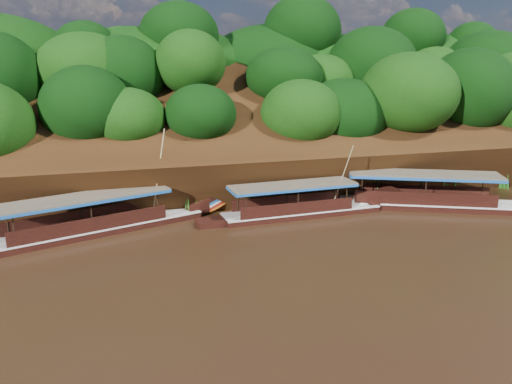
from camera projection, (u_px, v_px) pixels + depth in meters
ground at (340, 254)px, 27.46m from camera, size 160.00×160.00×0.00m
riverbank at (238, 151)px, 48.07m from camera, size 120.00×30.06×19.40m
boat_0 at (446, 201)px, 35.79m from camera, size 15.30×8.51×5.78m
boat_1 at (311, 207)px, 34.43m from camera, size 13.22×2.74×5.34m
boat_2 at (113, 221)px, 31.37m from camera, size 15.19×6.89×6.54m
reeds at (246, 198)px, 35.30m from camera, size 49.99×2.22×2.24m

